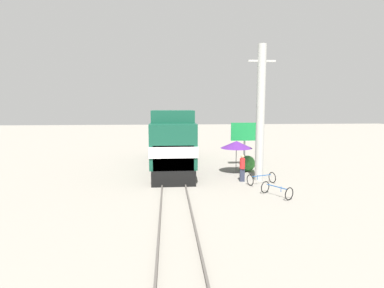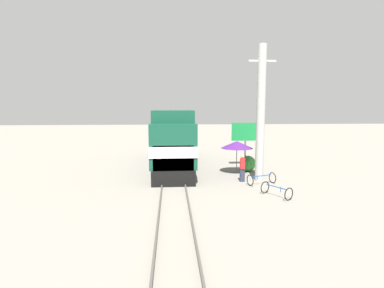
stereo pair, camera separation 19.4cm
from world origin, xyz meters
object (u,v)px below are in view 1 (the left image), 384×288
at_px(utility_pole, 260,113).
at_px(bicycle_spare, 277,190).
at_px(locomotive, 172,142).
at_px(billboard_sign, 245,134).
at_px(person_bystander, 242,167).
at_px(vendor_umbrella, 236,145).
at_px(bicycle, 261,179).

relative_size(utility_pole, bicycle_spare, 5.00).
relative_size(locomotive, billboard_sign, 3.76).
xyz_separation_m(locomotive, utility_pole, (5.73, -5.03, 2.44)).
xyz_separation_m(locomotive, billboard_sign, (5.95, -0.29, 0.65)).
bearing_deg(person_bystander, vendor_umbrella, 86.36).
bearing_deg(bicycle, locomotive, -157.23).
bearing_deg(vendor_umbrella, locomotive, 148.56).
xyz_separation_m(vendor_umbrella, bicycle, (0.89, -3.27, -1.77)).
bearing_deg(billboard_sign, bicycle, -93.81).
bearing_deg(bicycle_spare, person_bystander, 75.97).
xyz_separation_m(person_bystander, bicycle, (1.04, -0.80, -0.62)).
bearing_deg(billboard_sign, bicycle_spare, -92.40).
bearing_deg(vendor_umbrella, bicycle_spare, -81.10).
distance_m(vendor_umbrella, bicycle_spare, 6.21).
distance_m(utility_pole, person_bystander, 3.70).
xyz_separation_m(utility_pole, billboard_sign, (0.22, 4.74, -1.79)).
bearing_deg(bicycle_spare, bicycle, 59.21).
bearing_deg(utility_pole, bicycle, -98.54).
bearing_deg(vendor_umbrella, utility_pole, -64.20).
relative_size(person_bystander, bicycle_spare, 1.01).
distance_m(locomotive, bicycle_spare, 10.51).
distance_m(utility_pole, billboard_sign, 5.07).
distance_m(utility_pole, bicycle_spare, 5.54).
xyz_separation_m(vendor_umbrella, person_bystander, (-0.16, -2.47, -1.15)).
relative_size(vendor_umbrella, person_bystander, 1.34).
height_order(vendor_umbrella, person_bystander, vendor_umbrella).
bearing_deg(utility_pole, vendor_umbrella, 115.80).
height_order(vendor_umbrella, bicycle, vendor_umbrella).
height_order(utility_pole, billboard_sign, utility_pole).
bearing_deg(locomotive, billboard_sign, -2.82).
xyz_separation_m(billboard_sign, bicycle, (-0.39, -5.83, -2.31)).
distance_m(vendor_umbrella, billboard_sign, 2.92).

